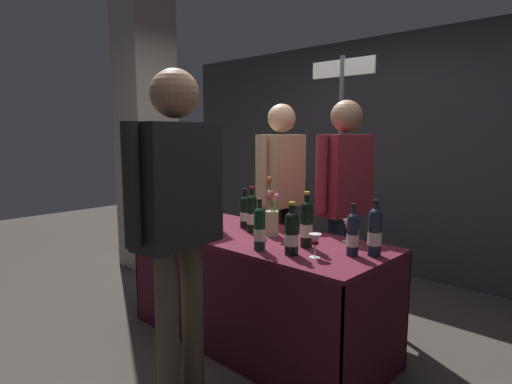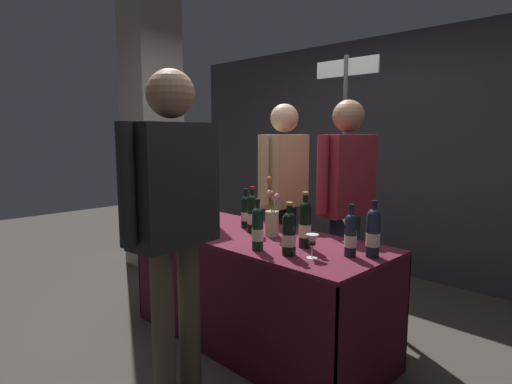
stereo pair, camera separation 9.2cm
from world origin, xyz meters
The scene contains 20 objects.
ground_plane centered at (0.00, 0.00, 0.00)m, with size 12.00×12.00×0.00m, color #38332D.
back_partition centered at (0.00, 2.17, 1.23)m, with size 6.15×0.12×2.46m, color #2D2D33.
concrete_pillar centered at (-2.10, 0.49, 1.64)m, with size 0.50×0.50×3.28m, color gray.
tasting_table centered at (0.00, 0.00, 0.54)m, with size 1.87×0.76×0.77m.
featured_wine_bottle centered at (0.74, 0.03, 0.90)m, with size 0.07×0.07×0.30m.
display_bottle_0 centered at (0.83, 0.11, 0.91)m, with size 0.08×0.08×0.32m.
display_bottle_1 centered at (0.47, -0.20, 0.90)m, with size 0.08×0.08×0.31m.
display_bottle_2 centered at (-0.22, 0.12, 0.90)m, with size 0.07×0.07×0.29m.
display_bottle_3 centered at (-0.48, -0.12, 0.91)m, with size 0.07×0.07×0.33m.
display_bottle_4 centered at (0.27, -0.26, 0.91)m, with size 0.07×0.07×0.31m.
display_bottle_5 centered at (-0.08, 0.04, 0.91)m, with size 0.07×0.07×0.33m.
display_bottle_6 centered at (0.43, -0.01, 0.92)m, with size 0.08×0.08×0.34m.
wine_glass_near_vendor centered at (0.60, -0.16, 0.87)m, with size 0.07×0.07×0.14m.
wine_glass_mid centered at (0.55, 0.28, 0.88)m, with size 0.07×0.07×0.15m.
flower_vase centered at (0.09, 0.07, 0.90)m, with size 0.09×0.09×0.41m.
brochure_stand centered at (-0.30, 0.22, 0.86)m, with size 0.12×0.01×0.18m, color silver.
vendor_presenter centered at (0.26, 0.69, 1.03)m, with size 0.26×0.59×1.71m.
vendor_assistant centered at (-0.34, 0.67, 1.03)m, with size 0.24×0.60×1.71m.
taster_foreground_right centered at (0.19, -0.79, 1.09)m, with size 0.27×0.64×1.79m.
booth_signpost centered at (-0.07, 1.15, 1.30)m, with size 0.61×0.04×2.12m.
Camera 2 is at (2.03, -2.02, 1.48)m, focal length 30.00 mm.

